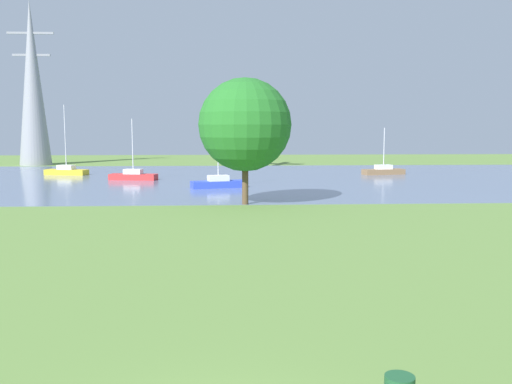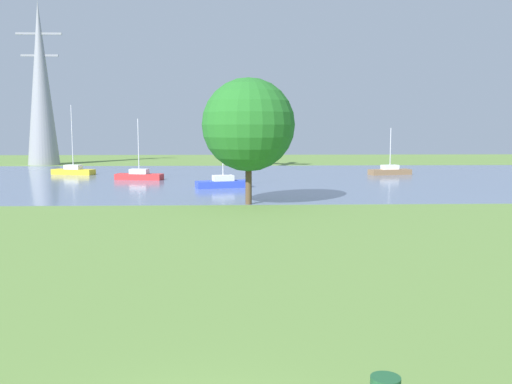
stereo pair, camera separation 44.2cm
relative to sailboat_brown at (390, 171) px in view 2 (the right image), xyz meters
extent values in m
plane|color=olive|center=(-18.20, -32.45, -0.44)|extent=(160.00, 160.00, 0.00)
cube|color=slate|center=(-18.20, -4.45, -0.43)|extent=(140.00, 40.00, 0.02)
cube|color=brown|center=(0.00, 0.00, -0.12)|extent=(5.02, 2.55, 0.60)
cube|color=white|center=(0.00, 0.00, 0.43)|extent=(2.00, 1.48, 0.50)
cylinder|color=silver|center=(0.00, 0.00, 2.51)|extent=(0.10, 0.10, 4.67)
cube|color=yellow|center=(-35.93, 1.40, -0.12)|extent=(5.03, 2.70, 0.60)
cube|color=white|center=(-35.93, 1.40, 0.43)|extent=(2.03, 1.53, 0.50)
cylinder|color=silver|center=(-35.93, 1.40, 3.79)|extent=(0.10, 0.10, 7.24)
cube|color=blue|center=(-18.61, -13.14, -0.12)|extent=(5.02, 2.69, 0.60)
cube|color=white|center=(-18.61, -13.14, 0.43)|extent=(2.02, 1.53, 0.50)
cylinder|color=silver|center=(-18.61, -13.14, 3.61)|extent=(0.10, 0.10, 6.88)
cube|color=red|center=(-27.38, -5.19, -0.12)|extent=(5.00, 2.39, 0.60)
cube|color=white|center=(-27.38, -5.19, 0.43)|extent=(1.98, 1.42, 0.50)
cylinder|color=silver|center=(-27.38, -5.19, 2.98)|extent=(0.10, 0.10, 5.61)
cylinder|color=brown|center=(-16.59, -24.20, 1.20)|extent=(0.44, 0.44, 3.29)
sphere|color=#246E26|center=(-16.59, -24.20, 5.08)|extent=(6.41, 6.41, 6.41)
cone|color=gray|center=(-45.01, 18.78, 11.06)|extent=(4.40, 4.40, 23.00)
cube|color=gray|center=(-45.01, 18.78, 17.96)|extent=(6.40, 0.30, 0.30)
cube|color=gray|center=(-45.01, 18.78, 14.96)|extent=(5.20, 0.30, 0.30)
camera|label=1|loc=(-17.91, -62.99, 4.90)|focal=39.48mm
camera|label=2|loc=(-17.47, -63.01, 4.90)|focal=39.48mm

